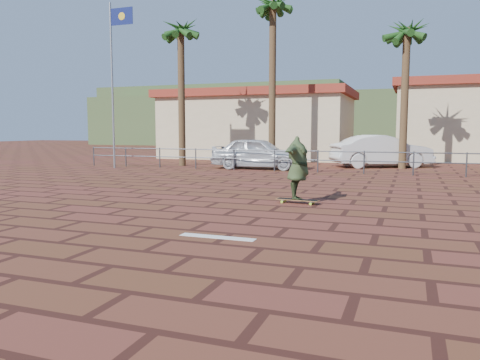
{
  "coord_description": "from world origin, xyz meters",
  "views": [
    {
      "loc": [
        3.87,
        -8.7,
        1.9
      ],
      "look_at": [
        0.37,
        0.88,
        0.8
      ],
      "focal_mm": 35.0,
      "sensor_mm": 36.0,
      "label": 1
    }
  ],
  "objects_px": {
    "skateboarder": "(298,168)",
    "car_white": "(381,151)",
    "longboard": "(298,200)",
    "car_silver": "(258,153)"
  },
  "relations": [
    {
      "from": "skateboarder",
      "to": "car_white",
      "type": "xyz_separation_m",
      "value": [
        1.3,
        13.08,
        -0.11
      ]
    },
    {
      "from": "longboard",
      "to": "car_white",
      "type": "relative_size",
      "value": 0.23
    },
    {
      "from": "car_silver",
      "to": "car_white",
      "type": "bearing_deg",
      "value": -63.51
    },
    {
      "from": "longboard",
      "to": "car_silver",
      "type": "distance_m",
      "value": 10.87
    },
    {
      "from": "skateboarder",
      "to": "car_silver",
      "type": "relative_size",
      "value": 0.44
    },
    {
      "from": "car_silver",
      "to": "car_white",
      "type": "height_order",
      "value": "car_white"
    },
    {
      "from": "longboard",
      "to": "skateboarder",
      "type": "bearing_deg",
      "value": -97.61
    },
    {
      "from": "skateboarder",
      "to": "car_silver",
      "type": "height_order",
      "value": "skateboarder"
    },
    {
      "from": "car_white",
      "to": "longboard",
      "type": "bearing_deg",
      "value": 147.65
    },
    {
      "from": "car_white",
      "to": "skateboarder",
      "type": "bearing_deg",
      "value": 147.65
    }
  ]
}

